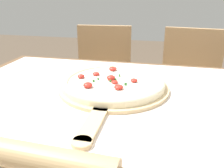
# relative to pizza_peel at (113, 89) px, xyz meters

# --- Properties ---
(dining_table) EXTENTS (1.33, 0.91, 0.77)m
(dining_table) POSITION_rel_pizza_peel_xyz_m (0.06, -0.06, -0.12)
(dining_table) COLOR brown
(dining_table) RESTS_ON ground_plane
(towel_cloth) EXTENTS (1.25, 0.83, 0.00)m
(towel_cloth) POSITION_rel_pizza_peel_xyz_m (0.06, -0.06, -0.01)
(towel_cloth) COLOR silver
(towel_cloth) RESTS_ON dining_table
(pizza_peel) EXTENTS (0.40, 0.57, 0.01)m
(pizza_peel) POSITION_rel_pizza_peel_xyz_m (0.00, 0.00, 0.00)
(pizza_peel) COLOR #D6B784
(pizza_peel) RESTS_ON towel_cloth
(pizza) EXTENTS (0.37, 0.37, 0.04)m
(pizza) POSITION_rel_pizza_peel_xyz_m (-0.00, 0.02, 0.02)
(pizza) COLOR beige
(pizza) RESTS_ON pizza_peel
(rolling_pin) EXTENTS (0.46, 0.07, 0.06)m
(rolling_pin) POSITION_rel_pizza_peel_xyz_m (-0.08, -0.43, 0.02)
(rolling_pin) COLOR tan
(rolling_pin) RESTS_ON towel_cloth
(chair_left) EXTENTS (0.43, 0.43, 0.89)m
(chair_left) POSITION_rel_pizza_peel_xyz_m (-0.24, 0.77, -0.27)
(chair_left) COLOR tan
(chair_left) RESTS_ON ground_plane
(chair_right) EXTENTS (0.44, 0.44, 0.89)m
(chair_right) POSITION_rel_pizza_peel_xyz_m (0.35, 0.77, -0.27)
(chair_right) COLOR tan
(chair_right) RESTS_ON ground_plane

